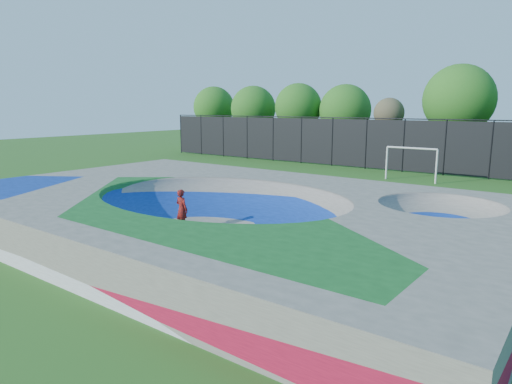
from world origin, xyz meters
TOP-DOWN VIEW (x-y plane):
  - ground at (0.00, 0.00)m, footprint 120.00×120.00m
  - skate_deck at (0.00, 0.00)m, footprint 22.00×14.00m
  - skater at (-1.44, -0.67)m, footprint 0.62×0.43m
  - skateboard at (-1.44, -0.67)m, footprint 0.79×0.26m
  - soccer_goal at (1.94, 16.96)m, footprint 3.43×0.12m
  - fence at (0.00, 21.00)m, footprint 48.09×0.09m
  - treeline at (1.99, 26.09)m, footprint 53.38×7.55m

SIDE VIEW (x-z plane):
  - ground at x=0.00m, z-range 0.00..0.00m
  - skateboard at x=-1.44m, z-range 0.00..0.05m
  - skate_deck at x=0.00m, z-range 0.00..1.50m
  - skater at x=-1.44m, z-range 0.00..1.65m
  - soccer_goal at x=1.94m, z-range 0.44..2.71m
  - fence at x=0.00m, z-range 0.08..4.12m
  - treeline at x=1.99m, z-range 0.70..8.99m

